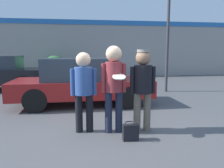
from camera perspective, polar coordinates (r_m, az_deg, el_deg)
ground_plane at (r=4.82m, az=-0.48°, el=-12.03°), size 56.00×56.00×0.00m
storefront_building at (r=14.64m, az=-6.27°, el=9.19°), size 24.00×0.22×3.71m
person_left at (r=4.54m, az=-7.39°, el=-0.27°), size 0.55×0.38×1.67m
person_middle_with_frisbee at (r=4.47m, az=0.47°, el=0.81°), size 0.52×0.55×1.81m
person_right at (r=4.59m, az=8.03°, el=0.43°), size 0.54×0.37×1.73m
parked_car_near at (r=7.03m, az=-7.90°, el=0.65°), size 4.31×1.77×1.48m
shrub at (r=13.83m, az=-14.75°, el=4.19°), size 1.45×1.45×1.45m
handbag at (r=4.29m, az=4.87°, el=-12.31°), size 0.30×0.23×0.35m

